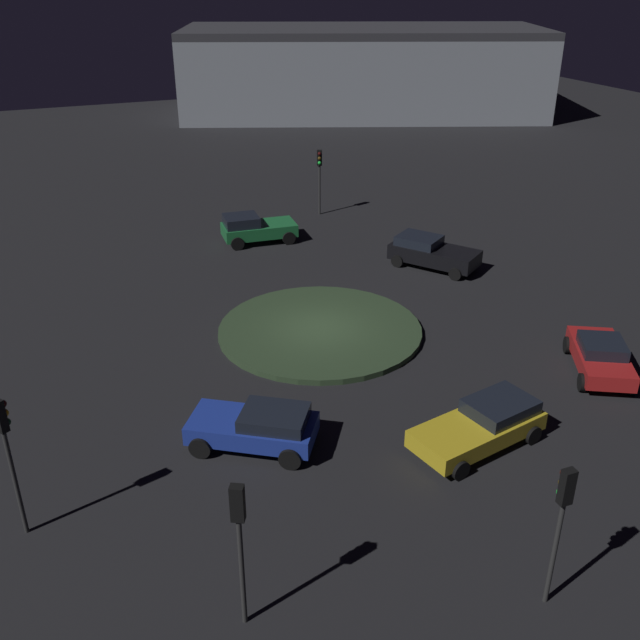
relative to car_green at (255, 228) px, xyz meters
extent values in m
plane|color=black|center=(-11.26, 0.87, -0.80)|extent=(115.73, 115.73, 0.00)
cylinder|color=#2D4228|center=(-11.26, 0.87, -0.68)|extent=(8.38, 8.38, 0.23)
cube|color=#1E7238|center=(-0.02, -0.23, -0.12)|extent=(2.20, 4.07, 0.65)
cube|color=black|center=(0.07, 0.74, 0.48)|extent=(1.79, 1.93, 0.55)
cylinder|color=black|center=(0.78, -1.72, -0.45)|extent=(0.28, 0.72, 0.71)
cylinder|color=black|center=(-1.07, -1.55, -0.45)|extent=(0.28, 0.72, 0.71)
cylinder|color=black|center=(1.03, 1.09, -0.45)|extent=(0.28, 0.72, 0.71)
cylinder|color=black|center=(-0.82, 1.26, -0.45)|extent=(0.28, 0.72, 0.71)
cube|color=black|center=(-6.90, -7.12, -0.12)|extent=(4.62, 4.00, 0.73)
cube|color=black|center=(-6.17, -6.62, 0.46)|extent=(2.61, 2.52, 0.43)
cylinder|color=black|center=(-7.64, -8.78, -0.49)|extent=(0.64, 0.53, 0.62)
cylinder|color=black|center=(-8.71, -7.24, -0.49)|extent=(0.64, 0.53, 0.62)
cylinder|color=black|center=(-5.08, -7.01, -0.49)|extent=(0.64, 0.53, 0.62)
cylinder|color=black|center=(-6.15, -5.47, -0.49)|extent=(0.64, 0.53, 0.62)
cube|color=#1E38A5|center=(-17.58, 5.79, -0.15)|extent=(3.69, 4.28, 0.60)
cube|color=black|center=(-17.98, 5.20, 0.35)|extent=(2.44, 2.56, 0.41)
cylinder|color=black|center=(-17.53, 7.47, -0.45)|extent=(0.57, 0.70, 0.70)
cylinder|color=black|center=(-16.04, 6.47, -0.45)|extent=(0.57, 0.70, 0.70)
cylinder|color=black|center=(-19.12, 5.11, -0.45)|extent=(0.57, 0.70, 0.70)
cylinder|color=black|center=(-17.62, 4.11, -0.45)|extent=(0.57, 0.70, 0.70)
cube|color=red|center=(-18.19, -7.48, -0.18)|extent=(4.25, 3.42, 0.57)
cube|color=black|center=(-18.21, -7.46, 0.32)|extent=(2.20, 2.15, 0.43)
cylinder|color=black|center=(-19.84, -7.54, -0.47)|extent=(0.69, 0.52, 0.66)
cylinder|color=black|center=(-18.99, -6.03, -0.47)|extent=(0.69, 0.52, 0.66)
cylinder|color=black|center=(-17.39, -8.92, -0.47)|extent=(0.69, 0.52, 0.66)
cylinder|color=black|center=(-16.54, -7.41, -0.47)|extent=(0.69, 0.52, 0.66)
cube|color=gold|center=(-20.29, -0.70, -0.20)|extent=(2.65, 4.64, 0.58)
cube|color=black|center=(-20.10, -1.64, 0.31)|extent=(1.99, 2.36, 0.44)
cylinder|color=black|center=(-21.50, 0.66, -0.49)|extent=(0.34, 0.65, 0.62)
cylinder|color=black|center=(-19.71, 1.01, -0.49)|extent=(0.34, 0.65, 0.62)
cylinder|color=black|center=(-20.88, -2.42, -0.49)|extent=(0.34, 0.65, 0.62)
cylinder|color=black|center=(-19.09, -2.07, -0.49)|extent=(0.34, 0.65, 0.62)
cylinder|color=#2D2D2D|center=(3.11, -5.09, 0.70)|extent=(0.12, 0.12, 2.99)
cube|color=black|center=(3.11, -5.09, 2.64)|extent=(0.32, 0.36, 0.90)
sphere|color=#3F0C0C|center=(2.97, -5.03, 2.91)|extent=(0.20, 0.20, 0.20)
sphere|color=#4C380F|center=(2.97, -5.03, 2.64)|extent=(0.20, 0.20, 0.20)
sphere|color=#1EE53F|center=(2.97, -5.03, 2.37)|extent=(0.20, 0.20, 0.20)
cylinder|color=#2D2D2D|center=(-26.18, 1.23, 0.70)|extent=(0.12, 0.12, 3.00)
cube|color=black|center=(-26.18, 1.23, 2.65)|extent=(0.23, 0.31, 0.90)
sphere|color=#3F0C0C|center=(-26.04, 1.23, 2.92)|extent=(0.20, 0.20, 0.20)
sphere|color=#4C380F|center=(-26.04, 1.23, 2.65)|extent=(0.20, 0.20, 0.20)
sphere|color=#1EE53F|center=(-26.04, 1.23, 2.38)|extent=(0.20, 0.20, 0.20)
cylinder|color=#2D2D2D|center=(-18.92, 12.60, 0.84)|extent=(0.12, 0.12, 3.29)
cube|color=black|center=(-18.92, 12.60, 2.94)|extent=(0.37, 0.35, 0.90)
sphere|color=#3F0C0C|center=(-18.84, 12.48, 3.21)|extent=(0.20, 0.20, 0.20)
sphere|color=yellow|center=(-18.84, 12.48, 2.94)|extent=(0.20, 0.20, 0.20)
sphere|color=#0F3819|center=(-18.84, 12.48, 2.67)|extent=(0.20, 0.20, 0.20)
cylinder|color=#2D2D2D|center=(-23.99, 8.06, 0.73)|extent=(0.12, 0.12, 3.06)
cube|color=black|center=(-23.99, 8.06, 2.71)|extent=(0.34, 0.37, 0.90)
sphere|color=#3F0C0C|center=(-23.86, 7.98, 2.98)|extent=(0.20, 0.20, 0.20)
sphere|color=yellow|center=(-23.86, 7.98, 2.71)|extent=(0.20, 0.20, 0.20)
sphere|color=#0F3819|center=(-23.86, 7.98, 2.44)|extent=(0.20, 0.20, 0.20)
cube|color=#8C939E|center=(31.50, -21.49, 2.90)|extent=(25.51, 37.30, 7.40)
cube|color=#333338|center=(31.50, -21.49, 6.95)|extent=(25.51, 37.30, 0.70)
camera|label=1|loc=(-35.55, 10.99, 12.94)|focal=40.33mm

